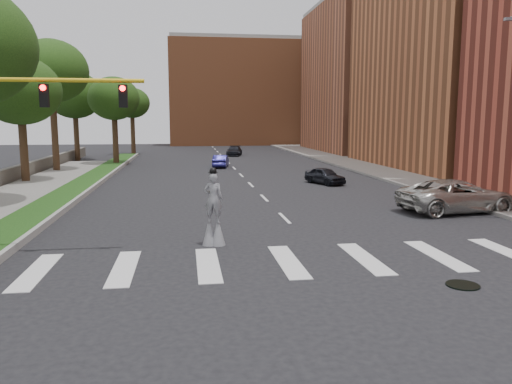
# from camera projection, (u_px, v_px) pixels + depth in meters

# --- Properties ---
(ground_plane) EXTENTS (160.00, 160.00, 0.00)m
(ground_plane) POSITION_uv_depth(u_px,v_px,m) (336.00, 269.00, 15.26)
(ground_plane) COLOR black
(ground_plane) RESTS_ON ground
(grass_median) EXTENTS (2.00, 60.00, 0.25)m
(grass_median) POSITION_uv_depth(u_px,v_px,m) (80.00, 186.00, 33.24)
(grass_median) COLOR #183D11
(grass_median) RESTS_ON ground
(median_curb) EXTENTS (0.20, 60.00, 0.28)m
(median_curb) POSITION_uv_depth(u_px,v_px,m) (96.00, 185.00, 33.38)
(median_curb) COLOR gray
(median_curb) RESTS_ON ground
(sidewalk_right) EXTENTS (5.00, 90.00, 0.18)m
(sidewalk_right) POSITION_uv_depth(u_px,v_px,m) (392.00, 173.00, 41.48)
(sidewalk_right) COLOR slate
(sidewalk_right) RESTS_ON ground
(stone_wall) EXTENTS (0.50, 56.00, 1.10)m
(stone_wall) POSITION_uv_depth(u_px,v_px,m) (3.00, 178.00, 34.37)
(stone_wall) COLOR #524D46
(stone_wall) RESTS_ON ground
(manhole) EXTENTS (0.90, 0.90, 0.04)m
(manhole) POSITION_uv_depth(u_px,v_px,m) (463.00, 285.00, 13.72)
(manhole) COLOR black
(manhole) RESTS_ON ground
(building_mid) EXTENTS (16.00, 22.00, 24.00)m
(building_mid) POSITION_uv_depth(u_px,v_px,m) (473.00, 38.00, 45.97)
(building_mid) COLOR #AC5E36
(building_mid) RESTS_ON ground
(building_far) EXTENTS (16.00, 22.00, 20.00)m
(building_far) POSITION_uv_depth(u_px,v_px,m) (375.00, 80.00, 69.77)
(building_far) COLOR #AD5F40
(building_far) RESTS_ON ground
(building_backdrop) EXTENTS (26.00, 14.00, 18.00)m
(building_backdrop) POSITION_uv_depth(u_px,v_px,m) (242.00, 94.00, 91.20)
(building_backdrop) COLOR #AC5E36
(building_backdrop) RESTS_ON ground
(traffic_signal) EXTENTS (5.30, 0.23, 6.20)m
(traffic_signal) POSITION_uv_depth(u_px,v_px,m) (21.00, 131.00, 16.24)
(traffic_signal) COLOR black
(traffic_signal) RESTS_ON ground
(stilt_performer) EXTENTS (0.83, 0.59, 2.84)m
(stilt_performer) POSITION_uv_depth(u_px,v_px,m) (214.00, 214.00, 18.01)
(stilt_performer) COLOR #362315
(stilt_performer) RESTS_ON ground
(suv_crossing) EXTENTS (6.08, 3.36, 1.61)m
(suv_crossing) POSITION_uv_depth(u_px,v_px,m) (457.00, 196.00, 24.54)
(suv_crossing) COLOR #B8B6AE
(suv_crossing) RESTS_ON ground
(car_near) EXTENTS (2.58, 3.70, 1.17)m
(car_near) POSITION_uv_depth(u_px,v_px,m) (325.00, 176.00, 35.18)
(car_near) COLOR black
(car_near) RESTS_ON ground
(car_mid) EXTENTS (1.85, 3.77, 1.19)m
(car_mid) POSITION_uv_depth(u_px,v_px,m) (221.00, 161.00, 47.32)
(car_mid) COLOR navy
(car_mid) RESTS_ON ground
(car_far) EXTENTS (2.52, 4.43, 1.21)m
(car_far) POSITION_uv_depth(u_px,v_px,m) (234.00, 151.00, 62.38)
(car_far) COLOR black
(car_far) RESTS_ON ground
(tree_3) EXTENTS (5.62, 5.62, 8.91)m
(tree_3) POSITION_uv_depth(u_px,v_px,m) (20.00, 91.00, 34.78)
(tree_3) COLOR #362315
(tree_3) RESTS_ON ground
(tree_4) EXTENTS (6.21, 6.21, 11.22)m
(tree_4) POSITION_uv_depth(u_px,v_px,m) (51.00, 71.00, 42.04)
(tree_4) COLOR #362315
(tree_4) RESTS_ON ground
(tree_5) EXTENTS (5.96, 5.96, 9.67)m
(tree_5) POSITION_uv_depth(u_px,v_px,m) (74.00, 95.00, 54.04)
(tree_5) COLOR #362315
(tree_5) RESTS_ON ground
(tree_6) EXTENTS (4.99, 4.99, 8.68)m
(tree_6) POSITION_uv_depth(u_px,v_px,m) (114.00, 99.00, 48.91)
(tree_6) COLOR #362315
(tree_6) RESTS_ON ground
(tree_7) EXTENTS (4.55, 4.55, 8.53)m
(tree_7) POSITION_uv_depth(u_px,v_px,m) (132.00, 104.00, 63.76)
(tree_7) COLOR #362315
(tree_7) RESTS_ON ground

